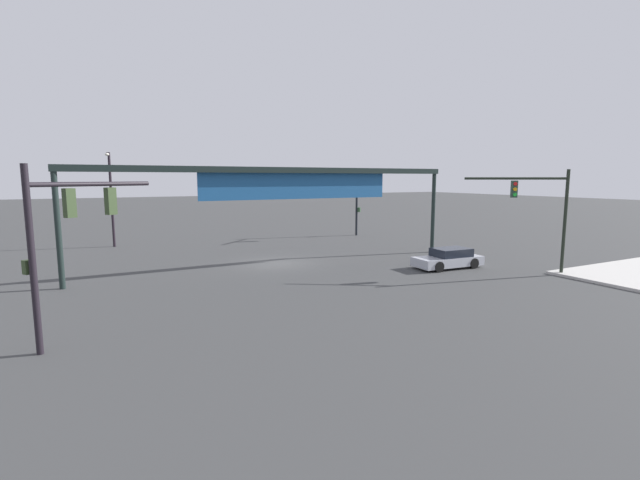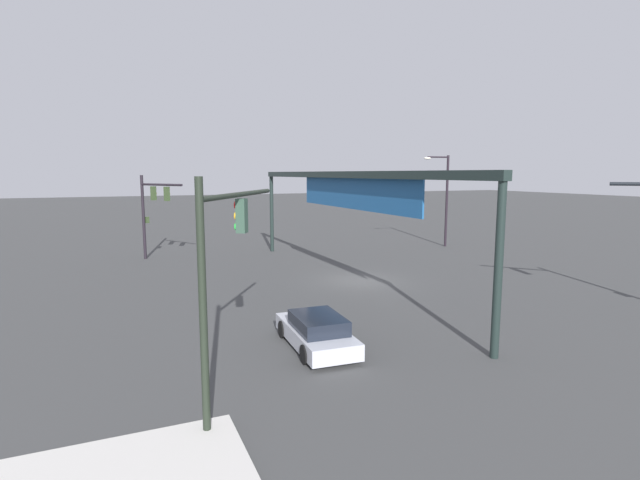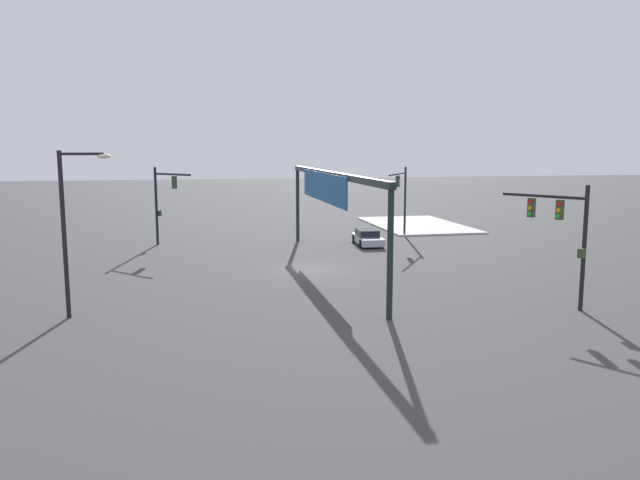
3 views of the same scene
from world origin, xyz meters
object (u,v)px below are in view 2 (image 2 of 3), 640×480
at_px(traffic_signal_near_corner, 224,253).
at_px(traffic_signal_cross_street, 152,204).
at_px(streetlamp_curved_arm, 444,194).
at_px(sedan_car_approaching, 316,332).

relative_size(traffic_signal_near_corner, traffic_signal_cross_street, 1.01).
bearing_deg(streetlamp_curved_arm, traffic_signal_near_corner, 49.13).
xyz_separation_m(traffic_signal_near_corner, traffic_signal_cross_street, (-23.34, 0.04, -0.16)).
bearing_deg(streetlamp_curved_arm, traffic_signal_cross_street, -0.03).
distance_m(traffic_signal_cross_street, streetlamp_curved_arm, 22.74).
bearing_deg(traffic_signal_cross_street, sedan_car_approaching, -20.40).
bearing_deg(sedan_car_approaching, traffic_signal_cross_street, 13.83).
distance_m(streetlamp_curved_arm, sedan_car_approaching, 26.06).
height_order(traffic_signal_cross_street, streetlamp_curved_arm, streetlamp_curved_arm).
relative_size(traffic_signal_near_corner, streetlamp_curved_arm, 0.80).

